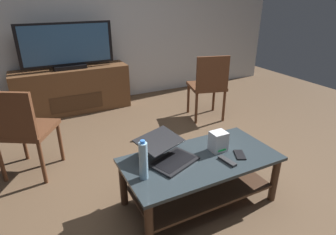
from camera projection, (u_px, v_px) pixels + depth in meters
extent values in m
plane|color=brown|center=(180.00, 187.00, 2.50)|extent=(7.68, 7.68, 0.00)
cube|color=silver|center=(93.00, 7.00, 4.04)|extent=(6.40, 0.12, 2.80)
cube|color=#2D383D|center=(201.00, 159.00, 2.16)|extent=(1.20, 0.60, 0.03)
cube|color=#472D1E|center=(199.00, 187.00, 2.27)|extent=(1.06, 0.53, 0.02)
cylinder|color=#472D1E|center=(149.00, 227.00, 1.81)|extent=(0.06, 0.06, 0.39)
cylinder|color=#472D1E|center=(274.00, 180.00, 2.27)|extent=(0.06, 0.06, 0.39)
cylinder|color=#472D1E|center=(123.00, 184.00, 2.22)|extent=(0.06, 0.06, 0.39)
cylinder|color=#472D1E|center=(234.00, 151.00, 2.68)|extent=(0.06, 0.06, 0.39)
cube|color=brown|center=(73.00, 90.00, 4.01)|extent=(1.56, 0.43, 0.63)
cube|color=#432A18|center=(77.00, 103.00, 3.89)|extent=(0.70, 0.01, 0.22)
cube|color=black|center=(70.00, 67.00, 3.86)|extent=(0.43, 0.20, 0.05)
cube|color=black|center=(67.00, 44.00, 3.74)|extent=(1.22, 0.04, 0.56)
cube|color=#2D517A|center=(67.00, 44.00, 3.72)|extent=(1.14, 0.01, 0.50)
cube|color=#59331E|center=(206.00, 86.00, 3.76)|extent=(0.54, 0.54, 0.04)
cube|color=#59331E|center=(213.00, 74.00, 3.49)|extent=(0.41, 0.14, 0.44)
cylinder|color=#59331E|center=(214.00, 97.00, 4.06)|extent=(0.04, 0.04, 0.42)
cylinder|color=#59331E|center=(188.00, 99.00, 3.98)|extent=(0.04, 0.04, 0.42)
cylinder|color=#59331E|center=(224.00, 106.00, 3.71)|extent=(0.04, 0.04, 0.42)
cylinder|color=#59331E|center=(196.00, 108.00, 3.64)|extent=(0.04, 0.04, 0.42)
cube|color=#59331E|center=(28.00, 130.00, 2.56)|extent=(0.60, 0.60, 0.04)
cube|color=#59331E|center=(9.00, 117.00, 2.29)|extent=(0.38, 0.25, 0.43)
cylinder|color=#59331E|center=(60.00, 142.00, 2.82)|extent=(0.04, 0.04, 0.42)
cylinder|color=#59331E|center=(24.00, 141.00, 2.84)|extent=(0.04, 0.04, 0.42)
cylinder|color=#59331E|center=(42.00, 163.00, 2.47)|extent=(0.04, 0.04, 0.42)
cylinder|color=#59331E|center=(1.00, 161.00, 2.49)|extent=(0.04, 0.04, 0.42)
cube|color=black|center=(174.00, 162.00, 2.10)|extent=(0.41, 0.35, 0.02)
cube|color=black|center=(174.00, 160.00, 2.09)|extent=(0.35, 0.28, 0.00)
cube|color=black|center=(159.00, 141.00, 2.13)|extent=(0.41, 0.34, 0.06)
cube|color=#3F8CD8|center=(160.00, 141.00, 2.13)|extent=(0.36, 0.30, 0.05)
cube|color=silver|center=(218.00, 141.00, 2.23)|extent=(0.13, 0.11, 0.16)
cube|color=#19D84C|center=(222.00, 150.00, 2.21)|extent=(0.08, 0.00, 0.01)
cylinder|color=#99C6E5|center=(143.00, 161.00, 1.87)|extent=(0.06, 0.06, 0.27)
cylinder|color=blue|center=(143.00, 142.00, 1.81)|extent=(0.03, 0.03, 0.02)
cube|color=black|center=(240.00, 155.00, 2.19)|extent=(0.13, 0.16, 0.01)
cube|color=#2D2D30|center=(227.00, 161.00, 2.10)|extent=(0.06, 0.16, 0.02)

